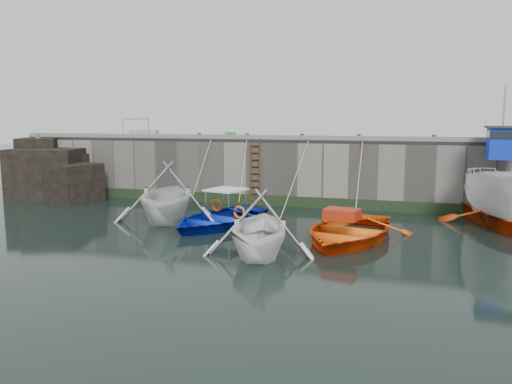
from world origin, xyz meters
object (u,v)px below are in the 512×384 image
(boat_near_navy, at_px, (348,239))
(bollard_e, at_px, (433,138))
(boat_near_blacktrim, at_px, (259,253))
(boat_far_white, at_px, (502,191))
(boat_near_blue, at_px, (219,225))
(bollard_c, at_px, (302,137))
(ladder, at_px, (255,172))
(bollard_d, at_px, (359,137))
(fish_crate, at_px, (231,135))
(boat_near_white, at_px, (167,220))
(bollard_a, at_px, (199,136))
(bollard_b, at_px, (247,136))

(boat_near_navy, height_order, bollard_e, bollard_e)
(boat_near_blacktrim, distance_m, boat_far_white, 11.12)
(boat_near_blue, bearing_deg, bollard_c, 81.96)
(boat_near_navy, relative_size, bollard_c, 19.74)
(ladder, relative_size, bollard_e, 11.43)
(boat_near_blue, height_order, bollard_d, bollard_d)
(boat_far_white, bearing_deg, boat_near_blacktrim, -133.52)
(boat_far_white, relative_size, fish_crate, 14.51)
(boat_near_blue, xyz_separation_m, boat_near_navy, (5.13, -0.90, 0.00))
(bollard_c, bearing_deg, boat_near_navy, -64.46)
(bollard_d, bearing_deg, boat_near_blacktrim, -103.94)
(boat_near_navy, bearing_deg, boat_near_white, -179.04)
(boat_far_white, bearing_deg, boat_near_blue, -156.38)
(boat_far_white, bearing_deg, fish_crate, 176.51)
(boat_near_white, xyz_separation_m, boat_far_white, (13.13, 3.69, 1.22))
(boat_near_blacktrim, height_order, bollard_d, bollard_d)
(boat_far_white, bearing_deg, boat_near_white, -161.26)
(bollard_a, bearing_deg, boat_near_navy, -36.67)
(ladder, relative_size, boat_near_blacktrim, 0.74)
(boat_near_navy, bearing_deg, boat_near_blue, -179.64)
(boat_near_navy, distance_m, fish_crate, 9.67)
(ladder, distance_m, boat_near_navy, 7.77)
(ladder, height_order, boat_near_blacktrim, ladder)
(bollard_d, bearing_deg, boat_near_white, -146.68)
(fish_crate, distance_m, bollard_c, 3.67)
(boat_near_navy, bearing_deg, bollard_c, 125.83)
(bollard_a, bearing_deg, boat_far_white, -4.54)
(boat_near_white, distance_m, bollard_c, 7.44)
(bollard_d, height_order, bollard_e, same)
(boat_near_blue, height_order, boat_far_white, boat_far_white)
(ladder, relative_size, boat_near_white, 0.62)
(fish_crate, distance_m, bollard_e, 9.47)
(boat_near_navy, relative_size, boat_far_white, 0.72)
(boat_near_blacktrim, relative_size, bollard_e, 15.51)
(boat_near_white, height_order, boat_near_blue, boat_near_white)
(bollard_b, distance_m, bollard_d, 5.30)
(bollard_a, height_order, bollard_c, same)
(bollard_d, bearing_deg, fish_crate, 177.18)
(boat_near_blue, bearing_deg, fish_crate, 120.32)
(bollard_c, height_order, bollard_d, same)
(boat_far_white, bearing_deg, bollard_e, 160.95)
(boat_near_navy, height_order, bollard_b, bollard_b)
(boat_near_blue, bearing_deg, boat_near_white, -172.23)
(boat_near_navy, relative_size, bollard_a, 19.74)
(bollard_c, bearing_deg, ladder, -171.33)
(bollard_d, bearing_deg, bollard_a, 180.00)
(bollard_d, bearing_deg, boat_near_blue, -133.57)
(boat_far_white, bearing_deg, bollard_a, 178.52)
(boat_near_navy, relative_size, bollard_d, 19.74)
(boat_near_white, height_order, boat_near_navy, boat_near_white)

